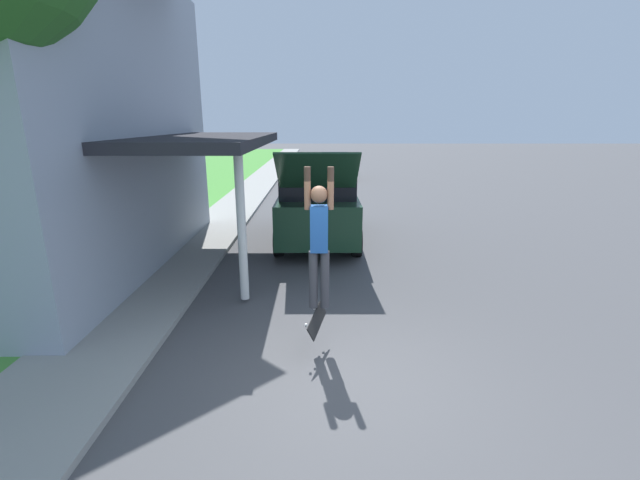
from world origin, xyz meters
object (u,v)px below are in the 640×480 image
object	(u,v)px
car_down_street	(334,166)
skateboarder	(317,237)
skateboard	(315,320)
suv_parked	(316,201)

from	to	relation	value
car_down_street	skateboarder	world-z (taller)	skateboarder
car_down_street	skateboarder	distance (m)	19.79
car_down_street	skateboard	bearing A→B (deg)	-92.77
suv_parked	car_down_street	size ratio (longest dim) A/B	1.33
car_down_street	skateboard	xyz separation A→B (m)	(-0.96, -19.94, -0.20)
suv_parked	skateboard	world-z (taller)	suv_parked
skateboard	suv_parked	bearing A→B (deg)	90.04
car_down_street	skateboarder	size ratio (longest dim) A/B	2.06
suv_parked	skateboard	bearing A→B (deg)	-89.96
suv_parked	skateboarder	bearing A→B (deg)	-89.61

